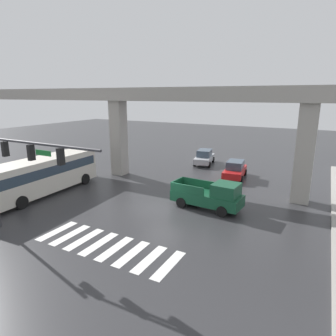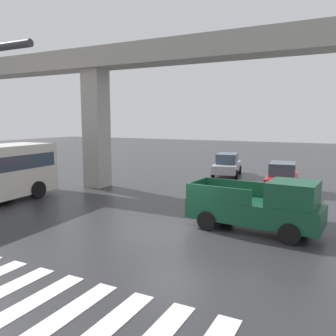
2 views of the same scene
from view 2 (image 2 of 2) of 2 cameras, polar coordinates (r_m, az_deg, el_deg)
The scene contains 6 objects.
ground_plane at distance 13.90m, azimuth 0.57°, elevation -10.32°, with size 120.00×120.00×0.00m, color #2D2D30.
crosswalk_stripes at distance 9.27m, azimuth -18.03°, elevation -20.32°, with size 8.25×2.80×0.01m.
elevated_overpass at distance 19.31m, azimuth 9.49°, elevation 16.61°, with size 52.26×1.89×8.68m.
pickup_truck at distance 14.17m, azimuth 14.87°, elevation -6.07°, with size 5.22×2.36×2.08m.
sedan_silver at distance 28.02m, azimuth 9.52°, elevation 0.55°, with size 2.54×4.55×1.72m.
sedan_red at distance 22.86m, azimuth 17.96°, elevation -1.33°, with size 2.31×4.47×1.72m.
Camera 2 is at (5.96, -11.79, 4.31)m, focal length 37.71 mm.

